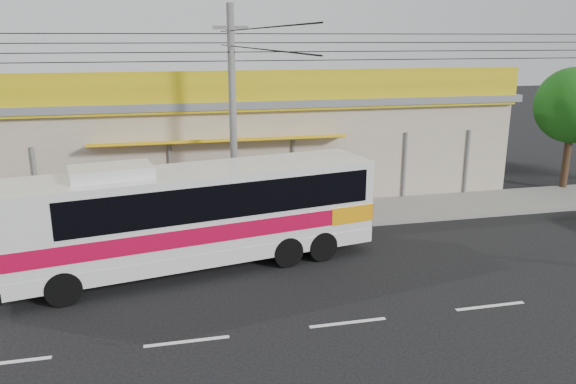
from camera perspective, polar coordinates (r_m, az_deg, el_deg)
The scene contains 9 objects.
ground at distance 16.69m, azimuth 3.29°, elevation -9.13°, with size 120.00×120.00×0.00m, color black.
sidewalk at distance 22.10m, azimuth -1.07°, elevation -2.65°, with size 30.00×3.20×0.15m, color gray.
lane_markings at distance 14.57m, azimuth 6.11°, elevation -13.08°, with size 50.00×0.12×0.01m, color silver, non-canonical shape.
storefront_building at distance 26.85m, azimuth -3.58°, elevation 5.46°, with size 22.60×9.20×5.70m.
coach_bus at distance 17.31m, azimuth -8.89°, elevation -1.83°, with size 11.49×4.47×3.46m.
motorbike_red at distance 20.95m, azimuth -16.74°, elevation -2.77°, with size 0.63×1.80×0.95m, color maroon.
motorbike_dark at distance 20.87m, azimuth -25.79°, elevation -3.81°, with size 0.43×1.52×0.91m, color black.
utility_pole at distance 19.92m, azimuth -5.81°, elevation 14.54°, with size 34.00×14.00×8.06m.
tree_near at distance 28.83m, azimuth 27.23°, elevation 7.59°, with size 3.43×3.43×5.68m.
Camera 1 is at (-4.35, -14.55, 6.93)m, focal length 35.00 mm.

